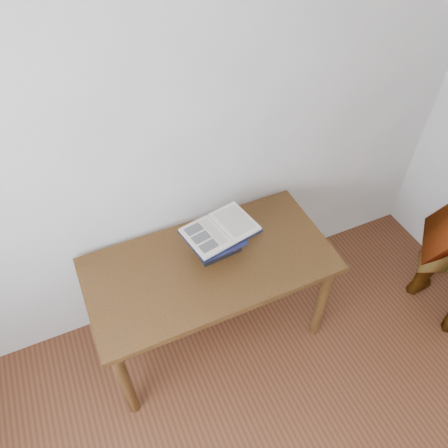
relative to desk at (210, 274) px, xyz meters
name	(u,v)px	position (x,y,z in m)	size (l,w,h in m)	color
desk	(210,274)	(0.00, 0.00, 0.00)	(1.31, 0.65, 0.70)	#4F3113
book_stack	(218,241)	(0.07, 0.07, 0.18)	(0.27, 0.20, 0.15)	black
open_book	(220,230)	(0.09, 0.06, 0.26)	(0.40, 0.32, 0.03)	black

